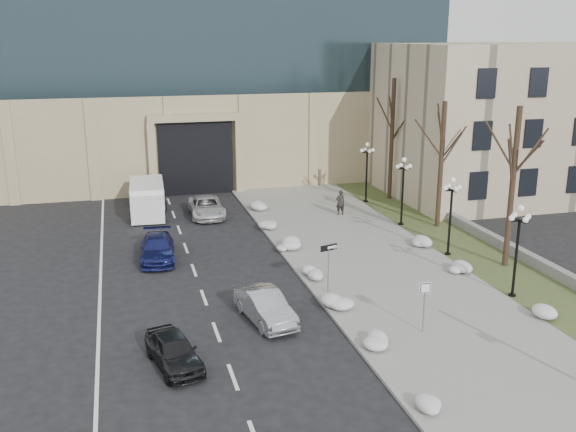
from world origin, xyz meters
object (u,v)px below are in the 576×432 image
at_px(pedestrian, 340,203).
at_px(one_way_sign, 331,253).
at_px(box_truck, 147,199).
at_px(lamppost_a, 518,239).
at_px(car_e, 150,197).
at_px(car_b, 265,307).
at_px(car_c, 157,248).
at_px(lamppost_c, 403,182).
at_px(keep_sign, 425,296).
at_px(lamppost_b, 451,206).
at_px(car_d, 206,207).
at_px(car_a, 174,351).
at_px(lamppost_d, 367,164).

distance_m(pedestrian, one_way_sign, 14.59).
distance_m(box_truck, lamppost_a, 26.75).
xyz_separation_m(car_e, box_truck, (-0.30, -1.66, 0.28)).
relative_size(car_b, pedestrian, 2.37).
height_order(car_c, lamppost_c, lamppost_c).
bearing_deg(keep_sign, pedestrian, 86.49).
xyz_separation_m(lamppost_b, lamppost_c, (0.00, 6.50, 0.00)).
height_order(car_d, lamppost_a, lamppost_a).
distance_m(one_way_sign, lamppost_a, 9.04).
relative_size(car_b, lamppost_c, 0.91).
xyz_separation_m(keep_sign, lamppost_a, (6.14, 2.54, 1.30)).
distance_m(car_a, pedestrian, 23.31).
bearing_deg(car_c, box_truck, 94.06).
xyz_separation_m(pedestrian, keep_sign, (-2.91, -18.90, 0.75)).
bearing_deg(car_c, car_e, 92.69).
bearing_deg(lamppost_a, keep_sign, -157.57).
height_order(car_d, car_e, car_e).
relative_size(lamppost_a, lamppost_d, 1.00).
height_order(car_a, car_b, car_b).
xyz_separation_m(lamppost_b, lamppost_d, (0.00, 13.00, 0.00)).
distance_m(car_c, car_d, 9.46).
distance_m(car_e, lamppost_d, 16.71).
bearing_deg(car_a, one_way_sign, 20.18).
height_order(box_truck, lamppost_d, lamppost_d).
xyz_separation_m(car_b, pedestrian, (9.24, 15.81, 0.32)).
bearing_deg(one_way_sign, car_e, 95.85).
relative_size(car_a, car_d, 0.77).
relative_size(car_c, lamppost_b, 1.00).
bearing_deg(pedestrian, lamppost_c, 134.90).
distance_m(car_d, lamppost_b, 17.77).
distance_m(lamppost_b, lamppost_d, 13.00).
height_order(keep_sign, lamppost_a, lamppost_a).
height_order(keep_sign, lamppost_b, lamppost_b).
bearing_deg(lamppost_d, car_a, -127.42).
bearing_deg(lamppost_b, lamppost_a, -90.00).
distance_m(box_truck, lamppost_c, 18.47).
height_order(car_a, one_way_sign, one_way_sign).
relative_size(car_a, one_way_sign, 1.46).
bearing_deg(keep_sign, box_truck, 119.23).
xyz_separation_m(car_b, lamppost_c, (12.47, 12.44, 2.36)).
relative_size(car_c, lamppost_c, 1.00).
bearing_deg(car_a, pedestrian, 41.54).
bearing_deg(car_e, lamppost_b, -50.73).
relative_size(car_d, lamppost_c, 1.05).
bearing_deg(pedestrian, car_c, 25.39).
height_order(car_c, box_truck, box_truck).
distance_m(car_b, lamppost_b, 14.01).
relative_size(car_c, lamppost_a, 1.00).
height_order(car_a, car_d, car_d).
height_order(car_a, lamppost_c, lamppost_c).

